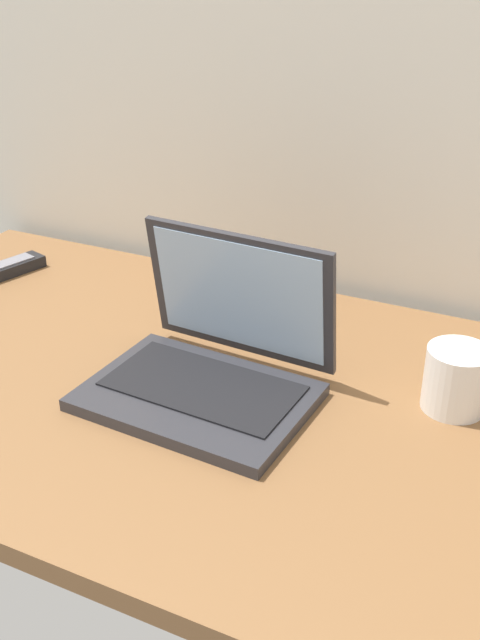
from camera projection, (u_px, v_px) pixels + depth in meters
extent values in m
cube|color=brown|center=(269.00, 411.00, 1.07)|extent=(1.60, 0.76, 0.03)
cube|color=#2D2D33|center=(197.00, 397.00, 1.06)|extent=(0.32, 0.24, 0.02)
cube|color=black|center=(202.00, 386.00, 1.06)|extent=(0.28, 0.16, 0.00)
cube|color=#2D2D33|center=(240.00, 294.00, 1.10)|extent=(0.30, 0.06, 0.20)
cube|color=#A5C6EA|center=(238.00, 295.00, 1.10)|extent=(0.27, 0.04, 0.17)
cylinder|color=white|center=(456.00, 379.00, 1.03)|extent=(0.09, 0.09, 0.09)
cylinder|color=brown|center=(460.00, 354.00, 1.01)|extent=(0.08, 0.08, 0.00)
cube|color=black|center=(4.00, 270.00, 1.45)|extent=(0.09, 0.17, 0.02)
cube|color=slate|center=(3.00, 264.00, 1.44)|extent=(0.06, 0.12, 0.00)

